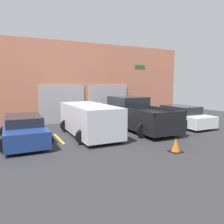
{
  "coord_description": "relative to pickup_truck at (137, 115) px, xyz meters",
  "views": [
    {
      "loc": [
        -5.35,
        -11.97,
        2.65
      ],
      "look_at": [
        0.0,
        -0.85,
        1.1
      ],
      "focal_mm": 35.0,
      "sensor_mm": 36.0,
      "label": 1
    }
  ],
  "objects": [
    {
      "name": "parking_stripe_right",
      "position": [
        1.58,
        -0.31,
        -0.87
      ],
      "size": [
        0.12,
        2.2,
        0.01
      ],
      "primitive_type": "cube",
      "color": "gold",
      "rests_on": "ground"
    },
    {
      "name": "pickup_truck",
      "position": [
        0.0,
        0.0,
        0.0
      ],
      "size": [
        2.5,
        5.32,
        1.89
      ],
      "color": "black",
      "rests_on": "ground"
    },
    {
      "name": "shophouse_building",
      "position": [
        -1.58,
        4.33,
        1.88
      ],
      "size": [
        15.63,
        0.68,
        5.59
      ],
      "color": "#D17A5B",
      "rests_on": "ground"
    },
    {
      "name": "parking_stripe_left",
      "position": [
        -4.73,
        -0.31,
        -0.87
      ],
      "size": [
        0.12,
        2.2,
        0.01
      ],
      "primitive_type": "cube",
      "color": "gold",
      "rests_on": "ground"
    },
    {
      "name": "ground_plane",
      "position": [
        -1.58,
        1.04,
        -0.88
      ],
      "size": [
        28.0,
        28.0,
        0.0
      ],
      "primitive_type": "plane",
      "color": "#2D2D30"
    },
    {
      "name": "traffic_cone",
      "position": [
        -1.01,
        -4.46,
        -0.62
      ],
      "size": [
        0.47,
        0.47,
        0.55
      ],
      "color": "black",
      "rests_on": "ground"
    },
    {
      "name": "parking_stripe_centre",
      "position": [
        -1.58,
        -0.31,
        -0.87
      ],
      "size": [
        0.12,
        2.2,
        0.01
      ],
      "primitive_type": "cube",
      "color": "gold",
      "rests_on": "ground"
    },
    {
      "name": "sedan_white",
      "position": [
        3.15,
        -0.28,
        -0.27
      ],
      "size": [
        2.16,
        4.2,
        1.29
      ],
      "color": "white",
      "rests_on": "ground"
    },
    {
      "name": "sedan_side",
      "position": [
        -6.31,
        -0.28,
        -0.28
      ],
      "size": [
        2.13,
        4.34,
        1.24
      ],
      "color": "navy",
      "rests_on": "ground"
    },
    {
      "name": "van_right",
      "position": [
        -3.15,
        -0.3,
        -0.0
      ],
      "size": [
        2.31,
        4.83,
        1.62
      ],
      "color": "silver",
      "rests_on": "ground"
    },
    {
      "name": "parking_stripe_far_right",
      "position": [
        4.73,
        -0.31,
        -0.87
      ],
      "size": [
        0.12,
        2.2,
        0.01
      ],
      "primitive_type": "cube",
      "color": "gold",
      "rests_on": "ground"
    }
  ]
}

